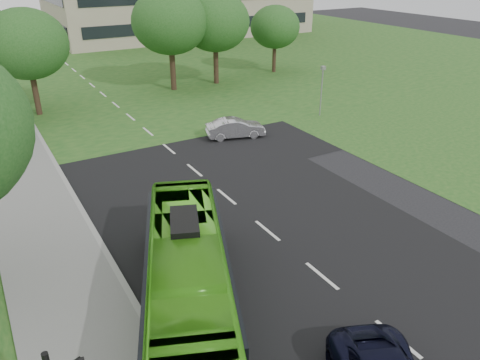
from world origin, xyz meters
The scene contains 9 objects.
ground centered at (0.00, 0.00, 0.00)m, with size 160.00×160.00×0.00m, color black.
street_surfaces centered at (-0.38, 22.75, 0.03)m, with size 120.00×120.00×0.15m.
tree_park_b centered at (-6.17, 26.50, 5.60)m, with size 6.33×6.33×8.30m.
tree_park_c centered at (6.45, 28.27, 6.30)m, with size 6.99×6.99×9.29m.
tree_park_d centered at (11.18, 28.42, 5.99)m, with size 6.69×6.69×8.85m.
tree_park_e centered at (19.15, 29.79, 4.82)m, with size 5.32×5.32×7.10m.
bus centered at (-5.50, -1.24, 1.54)m, with size 2.59×11.06×3.08m, color #48AD1B.
sedan centered at (5.01, 13.76, 0.68)m, with size 1.44×4.14×1.36m, color silver.
camera_pole centered at (13.43, 14.68, 2.57)m, with size 0.34×0.30×3.99m.
Camera 1 is at (-10.61, -13.58, 11.66)m, focal length 35.00 mm.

